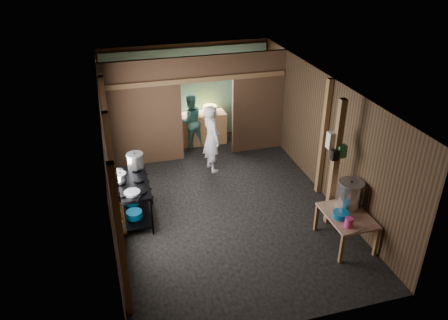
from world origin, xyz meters
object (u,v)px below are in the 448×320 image
object	(u,v)px
yellow_tub	(210,109)
stock_pot	(350,195)
stove_pot_large	(135,161)
cook	(211,139)
gas_range	(132,200)
prep_table	(345,229)
pink_bucket	(349,222)

from	to	relation	value
yellow_tub	stock_pot	bearing A→B (deg)	-72.46
yellow_tub	stove_pot_large	bearing A→B (deg)	-131.24
stove_pot_large	cook	size ratio (longest dim) A/B	0.21
stove_pot_large	cook	distance (m)	2.12
stock_pot	cook	xyz separation A→B (m)	(-1.83, 3.16, -0.05)
stove_pot_large	cook	bearing A→B (deg)	28.08
gas_range	stock_pot	world-z (taller)	stock_pot
prep_table	stove_pot_large	world-z (taller)	stove_pot_large
gas_range	stove_pot_large	world-z (taller)	stove_pot_large
gas_range	cook	bearing A→B (deg)	37.22
prep_table	stock_pot	distance (m)	0.63
prep_table	stove_pot_large	bearing A→B (deg)	145.75
stock_pot	yellow_tub	bearing A→B (deg)	107.54
gas_range	cook	world-z (taller)	cook
yellow_tub	pink_bucket	bearing A→B (deg)	-77.52
stove_pot_large	stock_pot	xyz separation A→B (m)	(3.69, -2.17, -0.12)
prep_table	stock_pot	world-z (taller)	stock_pot
gas_range	prep_table	bearing A→B (deg)	-26.63
pink_bucket	yellow_tub	bearing A→B (deg)	102.48
stove_pot_large	pink_bucket	size ratio (longest dim) A/B	1.99
gas_range	stove_pot_large	xyz separation A→B (m)	(0.17, 0.55, 0.57)
gas_range	pink_bucket	bearing A→B (deg)	-31.60
gas_range	prep_table	world-z (taller)	gas_range
pink_bucket	cook	xyz separation A→B (m)	(-1.51, 3.72, 0.12)
pink_bucket	yellow_tub	world-z (taller)	yellow_tub
stove_pot_large	yellow_tub	bearing A→B (deg)	48.76
prep_table	pink_bucket	distance (m)	0.54
pink_bucket	stove_pot_large	bearing A→B (deg)	141.01
stock_pot	cook	size ratio (longest dim) A/B	0.33
gas_range	stove_pot_large	size ratio (longest dim) A/B	4.09
gas_range	yellow_tub	bearing A→B (deg)	52.22
prep_table	stove_pot_large	distance (m)	4.34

